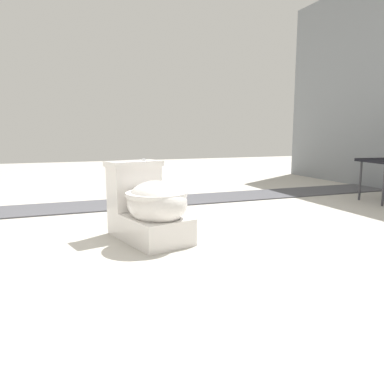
{
  "coord_description": "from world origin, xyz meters",
  "views": [
    {
      "loc": [
        2.29,
        -0.74,
        0.7
      ],
      "look_at": [
        -0.05,
        0.15,
        0.3
      ],
      "focal_mm": 35.0,
      "sensor_mm": 36.0,
      "label": 1
    }
  ],
  "objects": [
    {
      "name": "toilet",
      "position": [
        -0.05,
        -0.15,
        0.22
      ],
      "size": [
        0.7,
        0.52,
        0.52
      ],
      "rotation": [
        0.0,
        0.0,
        0.25
      ],
      "color": "white",
      "rests_on": "ground"
    },
    {
      "name": "ground_plane",
      "position": [
        0.0,
        0.0,
        0.0
      ],
      "size": [
        14.0,
        14.0,
        0.0
      ],
      "primitive_type": "plane",
      "color": "#B7B2A8"
    },
    {
      "name": "gravel_strip",
      "position": [
        -1.31,
        0.5,
        0.01
      ],
      "size": [
        0.56,
        8.0,
        0.01
      ],
      "primitive_type": "cube",
      "color": "#4C4C51",
      "rests_on": "ground"
    }
  ]
}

